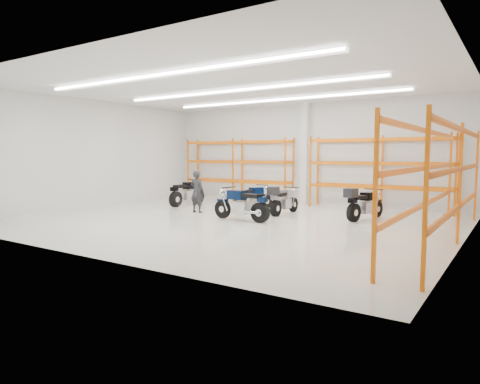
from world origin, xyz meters
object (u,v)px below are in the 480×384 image
Objects in this scene: standing_man at (197,191)px; structural_column at (305,154)px; motorcycle_back_b at (252,199)px; motorcycle_back_d at (363,204)px; motorcycle_main at (243,205)px; motorcycle_back_a at (186,193)px; motorcycle_back_c at (283,201)px.

structural_column reaches higher than standing_man.
standing_man is (-1.40, -1.72, 0.34)m from motorcycle_back_b.
structural_column is at bearing 138.18° from motorcycle_back_d.
motorcycle_main is 1.40× the size of standing_man.
motorcycle_back_d is 1.33× the size of standing_man.
structural_column is (-0.37, 5.64, 1.73)m from motorcycle_main.
motorcycle_main is at bearing -64.16° from motorcycle_back_b.
structural_column reaches higher than motorcycle_back_b.
motorcycle_back_a is 1.41× the size of standing_man.
motorcycle_back_d is (7.77, 0.09, 0.01)m from motorcycle_back_a.
structural_column is at bearing 39.68° from motorcycle_back_a.
motorcycle_back_c is 1.29× the size of standing_man.
motorcycle_back_a is 1.09× the size of motorcycle_back_c.
motorcycle_back_a is 1.14× the size of motorcycle_back_b.
structural_column is (-3.69, 3.30, 1.71)m from motorcycle_back_d.
motorcycle_main is at bearing 160.77° from standing_man.
motorcycle_back_a is 7.77m from motorcycle_back_d.
motorcycle_back_b is 1.68m from motorcycle_back_c.
motorcycle_back_b is 3.74m from structural_column.
motorcycle_back_c is (1.62, -0.44, 0.05)m from motorcycle_back_b.
motorcycle_back_b is at bearing 178.53° from motorcycle_back_d.
motorcycle_back_c is (4.88, -0.24, -0.01)m from motorcycle_back_a.
motorcycle_back_b is at bearing 164.68° from motorcycle_back_c.
motorcycle_back_c is at bearing 77.85° from motorcycle_main.
standing_man is (-5.91, -1.61, 0.28)m from motorcycle_back_d.
motorcycle_back_b is (3.26, 0.20, -0.06)m from motorcycle_back_a.
standing_man is at bearing 164.27° from motorcycle_main.
motorcycle_back_b is at bearing 115.84° from motorcycle_main.
standing_man reaches higher than motorcycle_main.
motorcycle_main is 1.05× the size of motorcycle_back_d.
motorcycle_back_d reaches higher than motorcycle_main.
structural_column is (4.08, 3.39, 1.73)m from motorcycle_back_a.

